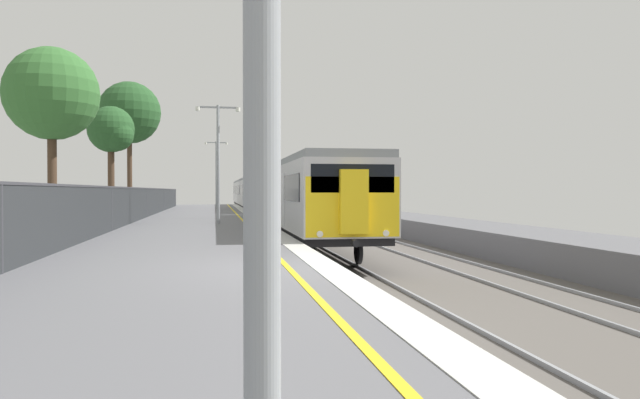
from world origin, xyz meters
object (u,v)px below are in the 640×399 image
platform_lamp_mid (218,153)px  background_tree_centre (127,115)px  platform_lamp_far (216,169)px  speed_limit_sign (256,186)px  background_tree_left (112,132)px  background_tree_right (50,97)px  commuter_train_at_platform (263,193)px  signal_gantry (258,154)px

platform_lamp_mid → background_tree_centre: background_tree_centre is taller
platform_lamp_far → background_tree_centre: 10.41m
speed_limit_sign → background_tree_centre: background_tree_centre is taller
background_tree_left → background_tree_right: size_ratio=0.92×
platform_lamp_mid → platform_lamp_far: platform_lamp_far is taller
commuter_train_at_platform → background_tree_centre: bearing=-169.1°
signal_gantry → speed_limit_sign: size_ratio=2.09×
platform_lamp_far → background_tree_right: bearing=-104.4°
commuter_train_at_platform → speed_limit_sign: bearing=-95.7°
commuter_train_at_platform → speed_limit_sign: (-1.85, -18.59, 0.43)m
platform_lamp_mid → commuter_train_at_platform: bearing=79.8°
platform_lamp_mid → background_tree_left: 13.79m
signal_gantry → speed_limit_sign: signal_gantry is taller
commuter_train_at_platform → background_tree_right: 24.26m
platform_lamp_mid → background_tree_right: (-6.88, -1.16, 2.19)m
speed_limit_sign → signal_gantry: bearing=83.6°
background_tree_centre → platform_lamp_far: bearing=48.6°
platform_lamp_mid → background_tree_left: size_ratio=0.79×
speed_limit_sign → background_tree_left: 13.66m
background_tree_right → platform_lamp_mid: bearing=9.5°
commuter_train_at_platform → background_tree_centre: size_ratio=6.73×
commuter_train_at_platform → background_tree_left: bearing=-140.7°
commuter_train_at_platform → background_tree_left: background_tree_left is taller
platform_lamp_mid → background_tree_left: bearing=118.4°
background_tree_left → platform_lamp_mid: bearing=-61.6°
commuter_train_at_platform → signal_gantry: bearing=-95.5°
platform_lamp_mid → background_tree_centre: bearing=109.4°
signal_gantry → platform_lamp_far: platform_lamp_far is taller
platform_lamp_mid → speed_limit_sign: bearing=43.5°
signal_gantry → background_tree_right: size_ratio=0.75×
platform_lamp_mid → background_tree_left: (-6.48, 12.00, 2.01)m
speed_limit_sign → background_tree_right: (-8.69, -2.87, 3.67)m
signal_gantry → background_tree_left: 11.35m
signal_gantry → background_tree_left: (-8.65, 7.15, 1.75)m
signal_gantry → background_tree_centre: bearing=122.5°
platform_lamp_mid → platform_lamp_far: bearing=90.0°
speed_limit_sign → background_tree_left: (-8.29, 10.28, 3.49)m
platform_lamp_far → background_tree_left: (-6.48, -13.68, 1.80)m
commuter_train_at_platform → background_tree_right: (-10.54, -21.46, 4.10)m
speed_limit_sign → background_tree_right: bearing=-161.7°
platform_lamp_mid → signal_gantry: bearing=65.9°
background_tree_right → background_tree_centre: bearing=88.8°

